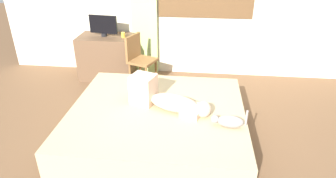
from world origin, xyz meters
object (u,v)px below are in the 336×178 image
object	(u,v)px
bed	(158,127)
cat	(229,121)
person_lying	(166,99)
cup	(123,35)
chair_by_desk	(139,57)
desk	(107,57)
tv_monitor	(103,25)

from	to	relation	value
bed	cat	distance (m)	0.87
person_lying	cup	world-z (taller)	person_lying
bed	chair_by_desk	xyz separation A→B (m)	(-0.52, 1.54, 0.26)
person_lying	cup	bearing A→B (deg)	117.37
chair_by_desk	bed	bearing A→B (deg)	-71.30
person_lying	desk	world-z (taller)	person_lying
desk	tv_monitor	bearing A→B (deg)	180.00
person_lying	cat	world-z (taller)	person_lying
cat	desk	world-z (taller)	desk
chair_by_desk	desk	bearing A→B (deg)	153.76
bed	desk	bearing A→B (deg)	121.88
desk	tv_monitor	world-z (taller)	tv_monitor
chair_by_desk	cup	bearing A→B (deg)	138.30
cat	cup	xyz separation A→B (m)	(-1.59, 2.09, 0.21)
person_lying	tv_monitor	size ratio (longest dim) A/B	1.94
bed	cup	xyz separation A→B (m)	(-0.82, 1.81, 0.54)
person_lying	cat	size ratio (longest dim) A/B	2.60
bed	desk	xyz separation A→B (m)	(-1.15, 1.85, 0.12)
cat	bed	bearing A→B (deg)	160.13
person_lying	cat	bearing A→B (deg)	-24.93
desk	cup	world-z (taller)	cup
person_lying	chair_by_desk	bearing A→B (deg)	112.25
tv_monitor	chair_by_desk	bearing A→B (deg)	-25.88
desk	cat	bearing A→B (deg)	-47.99
cat	desk	size ratio (longest dim) A/B	0.40
tv_monitor	cup	distance (m)	0.37
cup	cat	bearing A→B (deg)	-52.70
cat	desk	bearing A→B (deg)	132.01
bed	cup	bearing A→B (deg)	114.49
bed	tv_monitor	bearing A→B (deg)	122.11
person_lying	tv_monitor	bearing A→B (deg)	124.67
cup	chair_by_desk	bearing A→B (deg)	-41.70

